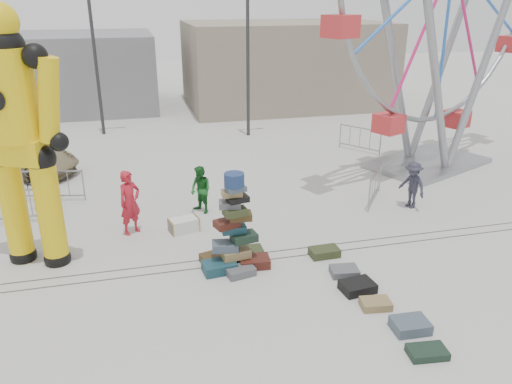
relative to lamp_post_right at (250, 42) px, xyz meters
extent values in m
plane|color=#9E9E99|center=(-3.09, -13.00, -4.48)|extent=(90.00, 90.00, 0.00)
cube|color=#47443F|center=(-3.09, -12.40, -4.48)|extent=(40.00, 0.04, 0.01)
cube|color=#47443F|center=(-3.09, -12.00, -4.48)|extent=(40.00, 0.04, 0.01)
cube|color=gray|center=(3.91, 7.00, -1.98)|extent=(12.00, 8.00, 5.00)
cube|color=gray|center=(-9.09, 9.00, -2.28)|extent=(10.00, 8.00, 4.40)
cylinder|color=#2D2D30|center=(-0.09, 0.00, -0.48)|extent=(0.16, 0.16, 8.00)
cylinder|color=#2D2D30|center=(-7.09, 2.00, -0.48)|extent=(0.16, 0.16, 8.00)
cube|color=#193F4C|center=(-3.82, -12.68, -4.35)|extent=(0.88, 0.65, 0.27)
cube|color=#4C1C14|center=(-2.90, -12.63, -4.36)|extent=(0.81, 0.60, 0.25)
cube|color=#473216|center=(-3.85, -12.16, -4.37)|extent=(0.82, 0.66, 0.23)
cube|color=#333D1E|center=(-2.93, -12.12, -4.36)|extent=(0.75, 0.53, 0.25)
cube|color=#585A60|center=(-3.35, -12.96, -4.38)|extent=(0.78, 0.61, 0.21)
cube|color=black|center=(-3.40, -11.94, -4.37)|extent=(0.70, 0.50, 0.23)
cube|color=olive|center=(-3.37, -12.50, -4.10)|extent=(0.78, 0.59, 0.23)
cube|color=#475765|center=(-3.63, -12.48, -3.89)|extent=(0.71, 0.54, 0.21)
cube|color=#192D21|center=(-3.14, -12.51, -3.68)|extent=(0.70, 0.54, 0.21)
cube|color=#193F4C|center=(-3.38, -12.35, -3.49)|extent=(0.62, 0.41, 0.18)
cube|color=#4C1C14|center=(-3.56, -12.41, -3.30)|extent=(0.69, 0.57, 0.18)
cube|color=#473216|center=(-3.22, -12.44, -3.12)|extent=(0.60, 0.45, 0.18)
cube|color=#333D1E|center=(-3.37, -12.55, -2.94)|extent=(0.63, 0.48, 0.16)
cube|color=#585A60|center=(-3.48, -12.42, -2.78)|extent=(0.59, 0.45, 0.16)
cube|color=black|center=(-3.29, -12.50, -2.62)|extent=(0.57, 0.44, 0.14)
cube|color=olive|center=(-3.42, -12.45, -2.48)|extent=(0.50, 0.35, 0.14)
cube|color=#475765|center=(-3.34, -12.53, -2.34)|extent=(0.53, 0.41, 0.12)
cylinder|color=navy|center=(-3.37, -12.50, -2.12)|extent=(0.49, 0.49, 0.33)
sphere|color=black|center=(-8.72, -10.80, -4.35)|extent=(0.67, 0.67, 0.67)
cylinder|color=yellow|center=(-8.72, -10.80, -3.06)|extent=(0.62, 0.62, 2.84)
sphere|color=black|center=(-8.72, -10.80, -1.64)|extent=(0.71, 0.71, 0.71)
sphere|color=black|center=(-7.83, -11.20, -4.35)|extent=(0.67, 0.67, 0.67)
cylinder|color=yellow|center=(-7.83, -11.20, -3.06)|extent=(0.62, 0.62, 2.84)
sphere|color=black|center=(-7.83, -11.20, -1.64)|extent=(0.71, 0.71, 0.71)
cube|color=yellow|center=(-8.28, -11.00, -1.46)|extent=(1.42, 1.15, 0.62)
cylinder|color=yellow|center=(-8.28, -11.00, -0.13)|extent=(1.15, 1.15, 2.13)
sphere|color=black|center=(-8.28, -11.00, 0.93)|extent=(0.98, 0.98, 0.98)
sphere|color=black|center=(-7.59, -11.31, 0.76)|extent=(0.57, 0.57, 0.57)
cylinder|color=yellow|center=(-7.42, -11.38, -0.22)|extent=(0.85, 0.72, 2.00)
sphere|color=black|center=(-7.34, -11.41, -1.20)|extent=(0.46, 0.46, 0.46)
cube|color=gray|center=(5.94, -6.38, -4.38)|extent=(5.61, 4.60, 0.19)
cylinder|color=gray|center=(4.86, -7.80, -0.60)|extent=(3.22, 1.60, 7.88)
cylinder|color=gray|center=(7.72, -6.57, -0.60)|extent=(3.22, 1.60, 7.88)
cylinder|color=gray|center=(4.17, -6.19, -0.60)|extent=(3.22, 1.60, 7.88)
cylinder|color=gray|center=(7.02, -4.96, -0.60)|extent=(3.22, 1.60, 7.88)
cube|color=red|center=(5.94, -6.38, -3.03)|extent=(1.15, 1.15, 0.68)
cylinder|color=gray|center=(-9.79, -6.18, -2.98)|extent=(0.10, 0.10, 3.00)
cube|color=silver|center=(-4.43, -10.14, -4.29)|extent=(0.93, 0.67, 0.39)
cube|color=#333D1E|center=(-0.96, -12.55, -4.37)|extent=(0.79, 0.50, 0.22)
cube|color=#585A60|center=(-0.83, -13.58, -4.39)|extent=(0.74, 0.59, 0.19)
cube|color=black|center=(-0.82, -14.34, -4.37)|extent=(0.84, 0.66, 0.23)
cube|color=olive|center=(-0.72, -15.06, -4.39)|extent=(0.71, 0.54, 0.18)
cube|color=#475765|center=(-0.39, -15.98, -4.36)|extent=(0.78, 0.61, 0.24)
cube|color=#192D21|center=(-0.48, -16.77, -4.40)|extent=(0.79, 0.54, 0.16)
imported|color=#AE1827|center=(-5.90, -9.86, -3.53)|extent=(0.83, 0.78, 1.91)
imported|color=#165A1E|center=(-3.72, -8.87, -3.72)|extent=(0.89, 0.94, 1.53)
imported|color=black|center=(-8.60, -7.42, -3.66)|extent=(0.99, 0.48, 1.64)
imported|color=#262532|center=(2.99, -10.13, -3.70)|extent=(0.84, 1.13, 1.55)
imported|color=#8D7E5B|center=(-9.97, -3.55, -3.86)|extent=(4.93, 4.01, 1.25)
camera|label=1|loc=(-5.59, -23.54, 2.01)|focal=35.00mm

